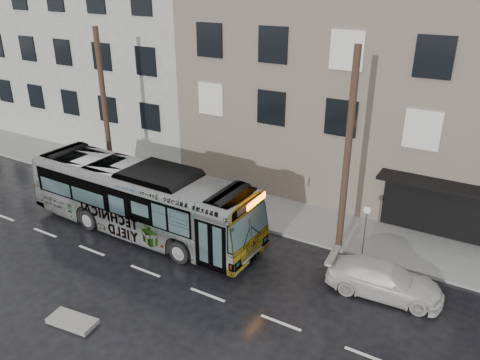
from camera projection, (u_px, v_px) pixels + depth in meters
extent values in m
plane|color=black|center=(181.00, 245.00, 21.86)|extent=(120.00, 120.00, 0.00)
cube|color=gray|center=(235.00, 203.00, 25.70)|extent=(90.00, 3.60, 0.15)
cube|color=#76645A|center=(376.00, 88.00, 27.38)|extent=(20.00, 12.00, 11.00)
cube|color=#B5B4AB|center=(105.00, 23.00, 38.27)|extent=(26.00, 15.00, 16.00)
cylinder|color=#422C21|center=(347.00, 155.00, 19.59)|extent=(0.30, 0.30, 9.00)
cylinder|color=#422C21|center=(105.00, 110.00, 26.10)|extent=(0.30, 0.30, 9.00)
cylinder|color=slate|center=(365.00, 230.00, 20.39)|extent=(0.06, 0.06, 2.40)
imported|color=#B2B2B2|center=(141.00, 199.00, 22.37)|extent=(12.46, 3.13, 3.46)
imported|color=beige|center=(384.00, 280.00, 18.24)|extent=(4.60, 2.18, 1.30)
imported|color=black|center=(89.00, 188.00, 25.92)|extent=(4.66, 2.02, 1.49)
cube|color=#A09D97|center=(72.00, 321.00, 16.87)|extent=(1.88, 1.02, 0.18)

